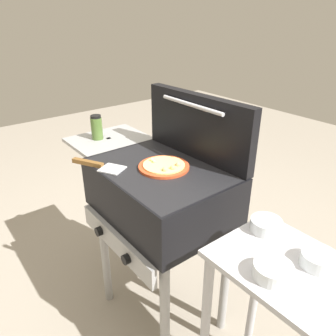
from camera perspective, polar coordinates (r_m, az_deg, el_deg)
The scene contains 10 objects.
ground_plane at distance 2.03m, azimuth -0.95°, elevation -23.58°, with size 8.00×8.00×0.00m, color gray.
grill at distance 1.54m, azimuth -1.61°, elevation -4.72°, with size 0.96×0.53×0.90m.
grill_lid_open at distance 1.53m, azimuth 5.19°, elevation 7.24°, with size 0.63×0.09×0.30m.
pizza_cheese at distance 1.46m, azimuth -0.70°, elevation 0.32°, with size 0.23×0.23×0.03m.
sauce_jar at distance 1.82m, azimuth -12.31°, elevation 6.92°, with size 0.06×0.06×0.13m.
spatula at distance 1.51m, azimuth -12.14°, elevation 0.46°, with size 0.26×0.17×0.02m.
prep_table at distance 1.30m, azimuth 18.34°, elevation -23.39°, with size 0.44×0.36×0.82m.
topping_bowl_near at distance 1.24m, azimuth 16.67°, elevation -9.58°, with size 0.11×0.11×0.04m.
topping_bowl_far at distance 1.15m, azimuth 24.73°, elevation -14.32°, with size 0.11×0.11×0.04m.
topping_bowl_middle at distance 1.06m, azimuth 17.74°, elevation -16.74°, with size 0.12×0.12×0.04m.
Camera 1 is at (1.05, -0.79, 1.54)m, focal length 35.01 mm.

